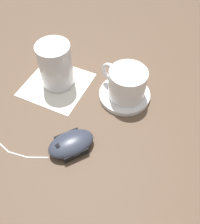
{
  "coord_description": "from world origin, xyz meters",
  "views": [
    {
      "loc": [
        -0.26,
        0.24,
        0.47
      ],
      "look_at": [
        -0.09,
        -0.05,
        0.03
      ],
      "focal_mm": 40.0,
      "sensor_mm": 36.0,
      "label": 1
    }
  ],
  "objects_px": {
    "drinking_glass": "(56,65)",
    "computer_mouse": "(71,144)",
    "coffee_cup": "(126,83)",
    "saucer": "(124,95)"
  },
  "relations": [
    {
      "from": "coffee_cup",
      "to": "computer_mouse",
      "type": "xyz_separation_m",
      "value": [
        0.03,
        0.18,
        -0.03
      ]
    },
    {
      "from": "saucer",
      "to": "drinking_glass",
      "type": "bearing_deg",
      "value": 15.08
    },
    {
      "from": "saucer",
      "to": "coffee_cup",
      "type": "xyz_separation_m",
      "value": [
        -0.0,
        0.0,
        0.04
      ]
    },
    {
      "from": "saucer",
      "to": "drinking_glass",
      "type": "xyz_separation_m",
      "value": [
        0.17,
        0.04,
        0.05
      ]
    },
    {
      "from": "drinking_glass",
      "to": "computer_mouse",
      "type": "bearing_deg",
      "value": 134.85
    },
    {
      "from": "coffee_cup",
      "to": "drinking_glass",
      "type": "distance_m",
      "value": 0.17
    },
    {
      "from": "saucer",
      "to": "computer_mouse",
      "type": "relative_size",
      "value": 1.08
    },
    {
      "from": "coffee_cup",
      "to": "computer_mouse",
      "type": "bearing_deg",
      "value": 80.8
    },
    {
      "from": "computer_mouse",
      "to": "drinking_glass",
      "type": "relative_size",
      "value": 1.02
    },
    {
      "from": "coffee_cup",
      "to": "drinking_glass",
      "type": "xyz_separation_m",
      "value": [
        0.17,
        0.04,
        0.01
      ]
    }
  ]
}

